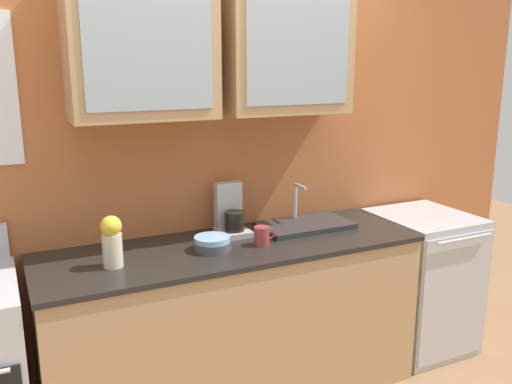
{
  "coord_description": "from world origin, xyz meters",
  "views": [
    {
      "loc": [
        -1.1,
        -2.57,
        1.86
      ],
      "look_at": [
        0.14,
        0.0,
        1.17
      ],
      "focal_mm": 38.51,
      "sensor_mm": 36.0,
      "label": 1
    }
  ],
  "objects_px": {
    "dishwasher": "(421,281)",
    "coffee_maker": "(231,215)",
    "vase": "(112,241)",
    "cup_near_sink": "(262,236)",
    "bowl_stack": "(212,243)",
    "sink_faucet": "(305,224)"
  },
  "relations": [
    {
      "from": "sink_faucet",
      "to": "coffee_maker",
      "type": "bearing_deg",
      "value": 168.74
    },
    {
      "from": "dishwasher",
      "to": "sink_faucet",
      "type": "bearing_deg",
      "value": 172.8
    },
    {
      "from": "sink_faucet",
      "to": "dishwasher",
      "type": "height_order",
      "value": "sink_faucet"
    },
    {
      "from": "cup_near_sink",
      "to": "dishwasher",
      "type": "relative_size",
      "value": 0.13
    },
    {
      "from": "vase",
      "to": "coffee_maker",
      "type": "distance_m",
      "value": 0.75
    },
    {
      "from": "sink_faucet",
      "to": "bowl_stack",
      "type": "xyz_separation_m",
      "value": [
        -0.64,
        -0.13,
        0.02
      ]
    },
    {
      "from": "sink_faucet",
      "to": "cup_near_sink",
      "type": "height_order",
      "value": "sink_faucet"
    },
    {
      "from": "cup_near_sink",
      "to": "dishwasher",
      "type": "xyz_separation_m",
      "value": [
        1.2,
        0.07,
        -0.5
      ]
    },
    {
      "from": "coffee_maker",
      "to": "dishwasher",
      "type": "bearing_deg",
      "value": -8.61
    },
    {
      "from": "sink_faucet",
      "to": "dishwasher",
      "type": "distance_m",
      "value": 0.96
    },
    {
      "from": "vase",
      "to": "dishwasher",
      "type": "xyz_separation_m",
      "value": [
        1.98,
        0.04,
        -0.58
      ]
    },
    {
      "from": "bowl_stack",
      "to": "coffee_maker",
      "type": "height_order",
      "value": "coffee_maker"
    },
    {
      "from": "vase",
      "to": "coffee_maker",
      "type": "height_order",
      "value": "coffee_maker"
    },
    {
      "from": "bowl_stack",
      "to": "cup_near_sink",
      "type": "distance_m",
      "value": 0.27
    },
    {
      "from": "dishwasher",
      "to": "coffee_maker",
      "type": "relative_size",
      "value": 3.09
    },
    {
      "from": "vase",
      "to": "cup_near_sink",
      "type": "relative_size",
      "value": 2.08
    },
    {
      "from": "vase",
      "to": "coffee_maker",
      "type": "bearing_deg",
      "value": 18.31
    },
    {
      "from": "vase",
      "to": "cup_near_sink",
      "type": "bearing_deg",
      "value": -1.55
    },
    {
      "from": "sink_faucet",
      "to": "dishwasher",
      "type": "xyz_separation_m",
      "value": [
        0.83,
        -0.11,
        -0.47
      ]
    },
    {
      "from": "vase",
      "to": "coffee_maker",
      "type": "xyz_separation_m",
      "value": [
        0.71,
        0.24,
        -0.02
      ]
    },
    {
      "from": "coffee_maker",
      "to": "sink_faucet",
      "type": "bearing_deg",
      "value": -11.26
    },
    {
      "from": "bowl_stack",
      "to": "dishwasher",
      "type": "xyz_separation_m",
      "value": [
        1.47,
        0.02,
        -0.48
      ]
    }
  ]
}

